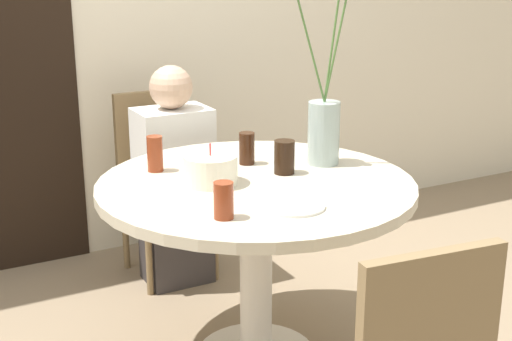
# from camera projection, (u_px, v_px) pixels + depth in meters

# --- Properties ---
(wall_back) EXTENTS (8.00, 0.05, 2.60)m
(wall_back) POSITION_uv_depth(u_px,v_px,m) (128.00, 4.00, 3.61)
(wall_back) COLOR beige
(wall_back) RESTS_ON ground_plane
(dining_table) EXTENTS (1.17, 1.17, 0.74)m
(dining_table) POSITION_uv_depth(u_px,v_px,m) (256.00, 216.00, 2.66)
(dining_table) COLOR beige
(dining_table) RESTS_ON ground_plane
(chair_far_back) EXTENTS (0.40, 0.40, 0.90)m
(chair_far_back) POSITION_uv_depth(u_px,v_px,m) (161.00, 173.00, 3.51)
(chair_far_back) COLOR tan
(chair_far_back) RESTS_ON ground_plane
(birthday_cake) EXTENTS (0.19, 0.19, 0.15)m
(birthday_cake) POSITION_uv_depth(u_px,v_px,m) (211.00, 170.00, 2.57)
(birthday_cake) COLOR white
(birthday_cake) RESTS_ON dining_table
(flower_vase) EXTENTS (0.25, 0.16, 0.80)m
(flower_vase) POSITION_uv_depth(u_px,v_px,m) (324.00, 118.00, 2.78)
(flower_vase) COLOR #9EB2AD
(flower_vase) RESTS_ON dining_table
(side_plate) EXTENTS (0.21, 0.21, 0.01)m
(side_plate) POSITION_uv_depth(u_px,v_px,m) (293.00, 206.00, 2.34)
(side_plate) COLOR white
(side_plate) RESTS_ON dining_table
(drink_glass_0) EXTENTS (0.08, 0.08, 0.13)m
(drink_glass_0) POSITION_uv_depth(u_px,v_px,m) (284.00, 157.00, 2.69)
(drink_glass_0) COLOR black
(drink_glass_0) RESTS_ON dining_table
(drink_glass_1) EXTENTS (0.06, 0.06, 0.12)m
(drink_glass_1) POSITION_uv_depth(u_px,v_px,m) (224.00, 200.00, 2.23)
(drink_glass_1) COLOR maroon
(drink_glass_1) RESTS_ON dining_table
(drink_glass_2) EXTENTS (0.06, 0.06, 0.14)m
(drink_glass_2) POSITION_uv_depth(u_px,v_px,m) (155.00, 154.00, 2.71)
(drink_glass_2) COLOR maroon
(drink_glass_2) RESTS_ON dining_table
(drink_glass_3) EXTENTS (0.06, 0.06, 0.13)m
(drink_glass_3) POSITION_uv_depth(u_px,v_px,m) (247.00, 148.00, 2.81)
(drink_glass_3) COLOR #33190C
(drink_glass_3) RESTS_ON dining_table
(person_woman) EXTENTS (0.34, 0.24, 1.06)m
(person_woman) POSITION_uv_depth(u_px,v_px,m) (173.00, 184.00, 3.38)
(person_woman) COLOR #383333
(person_woman) RESTS_ON ground_plane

